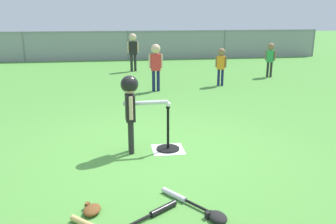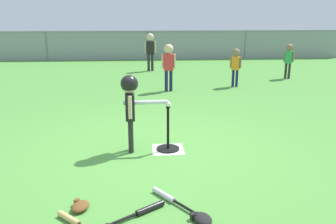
{
  "view_description": "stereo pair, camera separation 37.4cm",
  "coord_description": "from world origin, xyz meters",
  "px_view_note": "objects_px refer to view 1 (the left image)",
  "views": [
    {
      "loc": [
        -0.56,
        -4.54,
        1.87
      ],
      "look_at": [
        0.14,
        0.09,
        0.55
      ],
      "focal_mm": 38.01,
      "sensor_mm": 36.0,
      "label": 1
    },
    {
      "loc": [
        -0.19,
        -4.58,
        1.87
      ],
      "look_at": [
        0.14,
        0.09,
        0.55
      ],
      "focal_mm": 38.01,
      "sensor_mm": 36.0,
      "label": 2
    }
  ],
  "objects_px": {
    "batting_tee": "(168,143)",
    "glove_by_plate": "(217,217)",
    "spare_bat_black": "(158,211)",
    "baseball_on_tee": "(168,104)",
    "spare_bat_silver": "(179,197)",
    "batter_child": "(131,99)",
    "fielder_near_left": "(221,62)",
    "glove_near_bats": "(92,210)",
    "fielder_near_right": "(270,55)",
    "fielder_deep_center": "(156,61)",
    "fielder_deep_left": "(133,47)"
  },
  "relations": [
    {
      "from": "batter_child",
      "to": "fielder_near_left",
      "type": "xyz_separation_m",
      "value": [
        2.53,
        4.28,
        -0.13
      ]
    },
    {
      "from": "glove_near_bats",
      "to": "glove_by_plate",
      "type": "bearing_deg",
      "value": -14.64
    },
    {
      "from": "batting_tee",
      "to": "fielder_near_left",
      "type": "xyz_separation_m",
      "value": [
        2.03,
        4.26,
        0.53
      ]
    },
    {
      "from": "baseball_on_tee",
      "to": "fielder_near_right",
      "type": "bearing_deg",
      "value": 54.06
    },
    {
      "from": "glove_by_plate",
      "to": "glove_near_bats",
      "type": "bearing_deg",
      "value": 165.36
    },
    {
      "from": "fielder_deep_center",
      "to": "fielder_deep_left",
      "type": "distance_m",
      "value": 3.14
    },
    {
      "from": "batting_tee",
      "to": "fielder_deep_center",
      "type": "relative_size",
      "value": 0.55
    },
    {
      "from": "baseball_on_tee",
      "to": "fielder_near_left",
      "type": "bearing_deg",
      "value": 64.53
    },
    {
      "from": "fielder_deep_center",
      "to": "glove_near_bats",
      "type": "height_order",
      "value": "fielder_deep_center"
    },
    {
      "from": "batting_tee",
      "to": "fielder_deep_center",
      "type": "xyz_separation_m",
      "value": [
        0.28,
        3.84,
        0.64
      ]
    },
    {
      "from": "spare_bat_black",
      "to": "fielder_deep_center",
      "type": "bearing_deg",
      "value": 83.54
    },
    {
      "from": "spare_bat_black",
      "to": "glove_near_bats",
      "type": "bearing_deg",
      "value": 169.89
    },
    {
      "from": "batting_tee",
      "to": "spare_bat_silver",
      "type": "relative_size",
      "value": 1.11
    },
    {
      "from": "spare_bat_silver",
      "to": "glove_by_plate",
      "type": "bearing_deg",
      "value": -56.25
    },
    {
      "from": "spare_bat_silver",
      "to": "fielder_near_left",
      "type": "bearing_deg",
      "value": 69.44
    },
    {
      "from": "fielder_near_left",
      "to": "spare_bat_black",
      "type": "xyz_separation_m",
      "value": [
        -2.37,
        -5.88,
        -0.6
      ]
    },
    {
      "from": "fielder_near_left",
      "to": "spare_bat_black",
      "type": "distance_m",
      "value": 6.37
    },
    {
      "from": "batter_child",
      "to": "glove_near_bats",
      "type": "height_order",
      "value": "batter_child"
    },
    {
      "from": "fielder_near_left",
      "to": "glove_near_bats",
      "type": "relative_size",
      "value": 3.82
    },
    {
      "from": "baseball_on_tee",
      "to": "spare_bat_silver",
      "type": "height_order",
      "value": "baseball_on_tee"
    },
    {
      "from": "fielder_deep_center",
      "to": "fielder_deep_left",
      "type": "relative_size",
      "value": 0.94
    },
    {
      "from": "fielder_near_left",
      "to": "glove_near_bats",
      "type": "xyz_separation_m",
      "value": [
        -3.0,
        -5.77,
        -0.59
      ]
    },
    {
      "from": "baseball_on_tee",
      "to": "glove_near_bats",
      "type": "bearing_deg",
      "value": -122.62
    },
    {
      "from": "batting_tee",
      "to": "fielder_near_right",
      "type": "height_order",
      "value": "fielder_near_right"
    },
    {
      "from": "spare_bat_silver",
      "to": "spare_bat_black",
      "type": "bearing_deg",
      "value": -136.93
    },
    {
      "from": "glove_near_bats",
      "to": "fielder_near_right",
      "type": "bearing_deg",
      "value": 54.78
    },
    {
      "from": "batting_tee",
      "to": "glove_by_plate",
      "type": "distance_m",
      "value": 1.83
    },
    {
      "from": "fielder_near_right",
      "to": "fielder_deep_center",
      "type": "relative_size",
      "value": 0.88
    },
    {
      "from": "fielder_deep_center",
      "to": "batter_child",
      "type": "bearing_deg",
      "value": -101.49
    },
    {
      "from": "spare_bat_black",
      "to": "glove_near_bats",
      "type": "distance_m",
      "value": 0.64
    },
    {
      "from": "batting_tee",
      "to": "fielder_deep_center",
      "type": "height_order",
      "value": "fielder_deep_center"
    },
    {
      "from": "batter_child",
      "to": "fielder_deep_left",
      "type": "height_order",
      "value": "fielder_deep_left"
    },
    {
      "from": "spare_bat_black",
      "to": "glove_by_plate",
      "type": "distance_m",
      "value": 0.56
    },
    {
      "from": "fielder_deep_center",
      "to": "glove_by_plate",
      "type": "relative_size",
      "value": 4.54
    },
    {
      "from": "fielder_near_right",
      "to": "spare_bat_silver",
      "type": "relative_size",
      "value": 1.78
    },
    {
      "from": "batter_child",
      "to": "glove_by_plate",
      "type": "height_order",
      "value": "batter_child"
    },
    {
      "from": "fielder_near_right",
      "to": "spare_bat_black",
      "type": "distance_m",
      "value": 8.1
    },
    {
      "from": "batting_tee",
      "to": "spare_bat_black",
      "type": "xyz_separation_m",
      "value": [
        -0.34,
        -1.63,
        -0.07
      ]
    },
    {
      "from": "baseball_on_tee",
      "to": "fielder_deep_left",
      "type": "distance_m",
      "value": 6.96
    },
    {
      "from": "batter_child",
      "to": "glove_near_bats",
      "type": "distance_m",
      "value": 1.72
    },
    {
      "from": "fielder_near_left",
      "to": "spare_bat_black",
      "type": "relative_size",
      "value": 1.77
    },
    {
      "from": "fielder_near_right",
      "to": "fielder_deep_center",
      "type": "xyz_separation_m",
      "value": [
        -3.56,
        -1.45,
        0.09
      ]
    },
    {
      "from": "spare_bat_black",
      "to": "spare_bat_silver",
      "type": "bearing_deg",
      "value": 43.07
    },
    {
      "from": "fielder_near_left",
      "to": "fielder_deep_left",
      "type": "relative_size",
      "value": 0.81
    },
    {
      "from": "spare_bat_black",
      "to": "fielder_near_left",
      "type": "bearing_deg",
      "value": 68.08
    },
    {
      "from": "glove_by_plate",
      "to": "baseball_on_tee",
      "type": "bearing_deg",
      "value": 95.99
    },
    {
      "from": "baseball_on_tee",
      "to": "glove_by_plate",
      "type": "bearing_deg",
      "value": -84.01
    },
    {
      "from": "spare_bat_black",
      "to": "glove_by_plate",
      "type": "xyz_separation_m",
      "value": [
        0.53,
        -0.19,
        0.01
      ]
    },
    {
      "from": "fielder_deep_center",
      "to": "glove_by_plate",
      "type": "bearing_deg",
      "value": -90.91
    },
    {
      "from": "baseball_on_tee",
      "to": "spare_bat_silver",
      "type": "distance_m",
      "value": 1.53
    }
  ]
}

